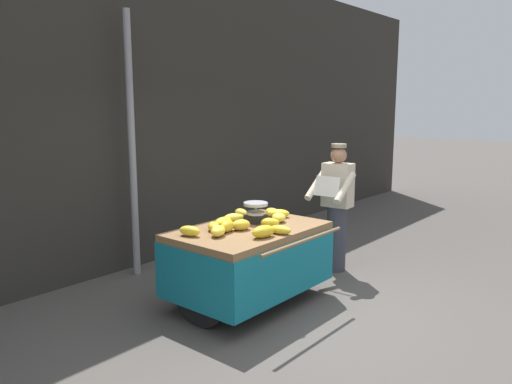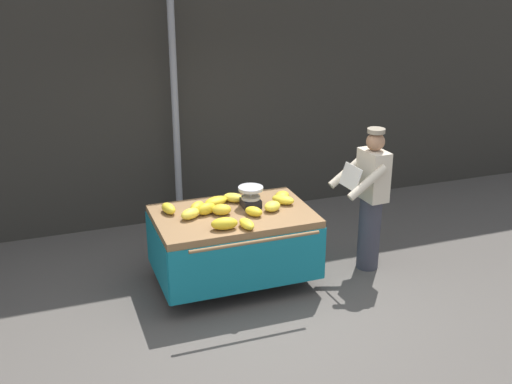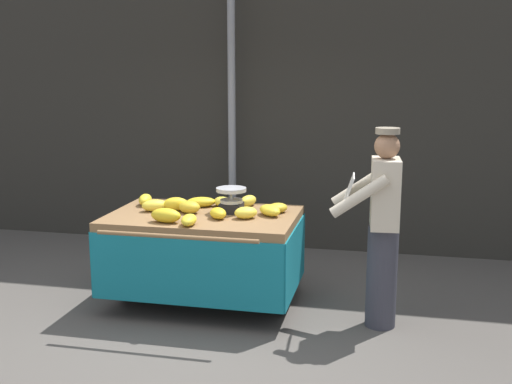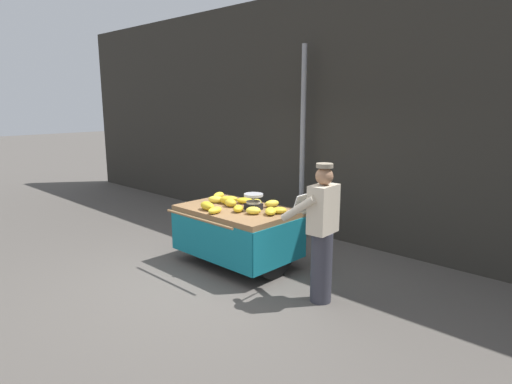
{
  "view_description": "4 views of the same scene",
  "coord_description": "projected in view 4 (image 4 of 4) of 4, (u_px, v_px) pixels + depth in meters",
  "views": [
    {
      "loc": [
        -4.18,
        -2.75,
        2.21
      ],
      "look_at": [
        0.12,
        0.85,
        1.23
      ],
      "focal_mm": 34.88,
      "sensor_mm": 36.0,
      "label": 1
    },
    {
      "loc": [
        -2.08,
        -5.34,
        3.56
      ],
      "look_at": [
        0.09,
        0.63,
        1.13
      ],
      "focal_mm": 44.41,
      "sensor_mm": 36.0,
      "label": 2
    },
    {
      "loc": [
        1.52,
        -4.55,
        2.18
      ],
      "look_at": [
        0.36,
        0.72,
        1.11
      ],
      "focal_mm": 43.22,
      "sensor_mm": 36.0,
      "label": 3
    },
    {
      "loc": [
        4.35,
        -3.58,
        2.42
      ],
      "look_at": [
        0.34,
        0.64,
        1.2
      ],
      "focal_mm": 30.49,
      "sensor_mm": 36.0,
      "label": 4
    }
  ],
  "objects": [
    {
      "name": "ground_plane",
      "position": [
        206.0,
        281.0,
        5.97
      ],
      "size": [
        60.0,
        60.0,
        0.0
      ],
      "primitive_type": "plane",
      "color": "#514C47"
    },
    {
      "name": "back_wall",
      "position": [
        331.0,
        117.0,
        7.59
      ],
      "size": [
        16.0,
        0.24,
        4.3
      ],
      "primitive_type": "cube",
      "color": "#2D2B26",
      "rests_on": "ground"
    },
    {
      "name": "street_pole",
      "position": [
        303.0,
        144.0,
        7.65
      ],
      "size": [
        0.09,
        0.09,
        3.38
      ],
      "primitive_type": "cylinder",
      "color": "gray",
      "rests_on": "ground"
    },
    {
      "name": "banana_cart",
      "position": [
        237.0,
        223.0,
        6.45
      ],
      "size": [
        1.74,
        1.32,
        0.88
      ],
      "color": "olive",
      "rests_on": "ground"
    },
    {
      "name": "weighing_scale",
      "position": [
        253.0,
        202.0,
        6.29
      ],
      "size": [
        0.28,
        0.28,
        0.24
      ],
      "color": "black",
      "rests_on": "banana_cart"
    },
    {
      "name": "banana_bunch_0",
      "position": [
        215.0,
        210.0,
        6.09
      ],
      "size": [
        0.15,
        0.26,
        0.09
      ],
      "primitive_type": "ellipsoid",
      "rotation": [
        0.0,
        0.0,
        0.11
      ],
      "color": "yellow",
      "rests_on": "banana_cart"
    },
    {
      "name": "banana_bunch_1",
      "position": [
        257.0,
        202.0,
        6.55
      ],
      "size": [
        0.28,
        0.27,
        0.1
      ],
      "primitive_type": "ellipsoid",
      "rotation": [
        0.0,
        0.0,
        0.82
      ],
      "color": "yellow",
      "rests_on": "banana_cart"
    },
    {
      "name": "banana_bunch_2",
      "position": [
        219.0,
        195.0,
        7.01
      ],
      "size": [
        0.17,
        0.26,
        0.11
      ],
      "primitive_type": "ellipsoid",
      "rotation": [
        0.0,
        0.0,
        0.22
      ],
      "color": "yellow",
      "rests_on": "banana_cart"
    },
    {
      "name": "banana_bunch_3",
      "position": [
        279.0,
        210.0,
        6.09
      ],
      "size": [
        0.26,
        0.27,
        0.09
      ],
      "primitive_type": "ellipsoid",
      "rotation": [
        0.0,
        0.0,
        2.47
      ],
      "color": "gold",
      "rests_on": "banana_cart"
    },
    {
      "name": "banana_bunch_4",
      "position": [
        227.0,
        200.0,
        6.63
      ],
      "size": [
        0.26,
        0.2,
        0.13
      ],
      "primitive_type": "ellipsoid",
      "rotation": [
        0.0,
        0.0,
        1.94
      ],
      "color": "gold",
      "rests_on": "banana_cart"
    },
    {
      "name": "banana_bunch_5",
      "position": [
        245.0,
        201.0,
        6.67
      ],
      "size": [
        0.32,
        0.25,
        0.09
      ],
      "primitive_type": "ellipsoid",
      "rotation": [
        0.0,
        0.0,
        1.91
      ],
      "color": "gold",
      "rests_on": "banana_cart"
    },
    {
      "name": "banana_bunch_6",
      "position": [
        238.0,
        209.0,
        6.16
      ],
      "size": [
        0.23,
        0.25,
        0.1
      ],
      "primitive_type": "ellipsoid",
      "rotation": [
        0.0,
        0.0,
        0.56
      ],
      "color": "gold",
      "rests_on": "banana_cart"
    },
    {
      "name": "banana_bunch_7",
      "position": [
        272.0,
        204.0,
        6.46
      ],
      "size": [
        0.18,
        0.26,
        0.11
      ],
      "primitive_type": "ellipsoid",
      "rotation": [
        0.0,
        0.0,
        2.83
      ],
      "color": "yellow",
      "rests_on": "banana_cart"
    },
    {
      "name": "banana_bunch_8",
      "position": [
        207.0,
        206.0,
        6.27
      ],
      "size": [
        0.3,
        0.19,
        0.13
      ],
      "primitive_type": "ellipsoid",
      "rotation": [
        0.0,
        0.0,
        1.43
      ],
      "color": "gold",
      "rests_on": "banana_cart"
    },
    {
      "name": "banana_bunch_9",
      "position": [
        253.0,
        211.0,
        6.04
      ],
      "size": [
        0.26,
        0.25,
        0.11
      ],
      "primitive_type": "ellipsoid",
      "rotation": [
        0.0,
        0.0,
        2.18
      ],
      "color": "yellow",
      "rests_on": "banana_cart"
    },
    {
      "name": "banana_bunch_10",
      "position": [
        216.0,
        199.0,
        6.72
      ],
      "size": [
        0.28,
        0.24,
        0.11
      ],
      "primitive_type": "ellipsoid",
      "rotation": [
        0.0,
        0.0,
        2.1
      ],
      "color": "yellow",
      "rests_on": "banana_cart"
    },
    {
      "name": "banana_bunch_11",
      "position": [
        231.0,
        203.0,
        6.48
      ],
      "size": [
        0.25,
        0.22,
        0.12
      ],
      "primitive_type": "ellipsoid",
      "rotation": [
        0.0,
        0.0,
        1.29
      ],
      "color": "gold",
      "rests_on": "banana_cart"
    },
    {
      "name": "banana_bunch_12",
      "position": [
        230.0,
        199.0,
        6.77
      ],
      "size": [
        0.25,
        0.26,
        0.1
      ],
      "primitive_type": "ellipsoid",
      "rotation": [
        0.0,
        0.0,
        2.43
      ],
      "color": "gold",
      "rests_on": "banana_cart"
    },
    {
      "name": "banana_bunch_13",
      "position": [
        271.0,
        211.0,
        6.03
      ],
      "size": [
        0.29,
        0.3,
        0.1
      ],
      "primitive_type": "ellipsoid",
      "rotation": [
        0.0,
        0.0,
        0.7
      ],
      "color": "yellow",
      "rests_on": "banana_cart"
    },
    {
      "name": "vendor_person",
      "position": [
        321.0,
        233.0,
        5.21
      ],
      "size": [
        0.6,
        0.54,
        1.71
      ],
      "color": "#383842",
      "rests_on": "ground"
    }
  ]
}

